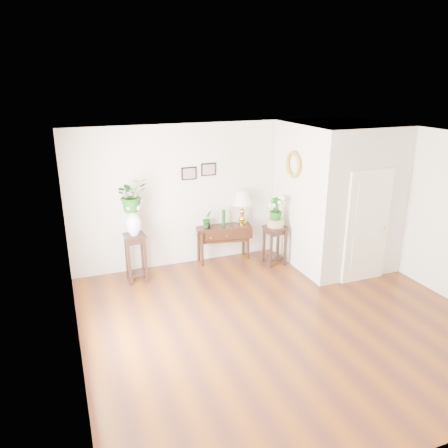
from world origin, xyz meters
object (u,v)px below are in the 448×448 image
plant_stand_a (136,258)px  plant_stand_b (275,245)px  console_table (223,243)px  table_lamp (242,207)px

plant_stand_a → plant_stand_b: 2.76m
plant_stand_b → console_table: bearing=149.0°
table_lamp → plant_stand_a: (-2.26, -0.30, -0.64)m
table_lamp → plant_stand_a: size_ratio=0.77×
console_table → plant_stand_b: size_ratio=1.40×
console_table → table_lamp: table_lamp is taller
console_table → table_lamp: bearing=10.7°
console_table → plant_stand_a: (-1.85, -0.30, 0.08)m
table_lamp → plant_stand_b: table_lamp is taller
console_table → plant_stand_a: bearing=-160.0°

